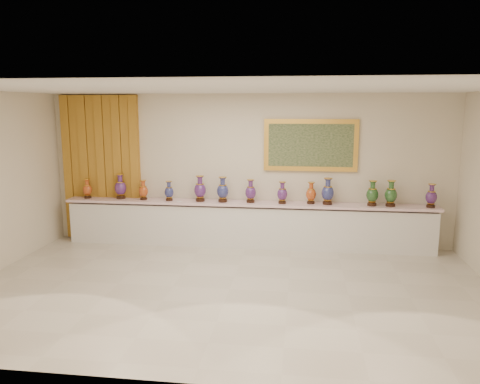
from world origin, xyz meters
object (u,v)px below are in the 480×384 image
Objects in this scene: vase_0 at (87,190)px; vase_2 at (143,191)px; vase_1 at (120,188)px; counter at (247,225)px.

vase_0 is 1.19m from vase_2.
vase_1 is 1.26× the size of vase_2.
vase_0 is 1.00× the size of vase_2.
vase_0 is 0.79× the size of vase_1.
vase_1 is at bearing 3.79° from vase_0.
vase_0 is at bearing 179.66° from vase_2.
vase_2 is at bearing -178.89° from counter.
vase_2 is (0.50, -0.05, -0.05)m from vase_1.
vase_0 and vase_2 have the same top height.
vase_2 is (1.19, -0.01, 0.00)m from vase_0.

